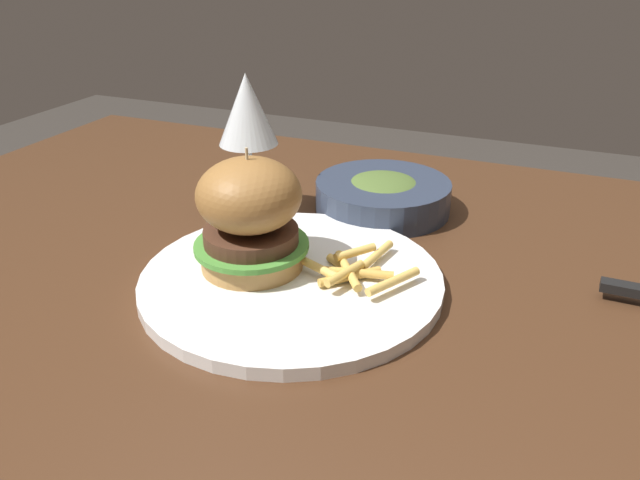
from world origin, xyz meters
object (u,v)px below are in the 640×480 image
(burger_sandwich, at_px, (250,215))
(soup_bowl, at_px, (383,194))
(main_plate, at_px, (292,280))
(wine_glass, at_px, (247,113))

(burger_sandwich, height_order, soup_bowl, burger_sandwich)
(main_plate, relative_size, wine_glass, 1.73)
(main_plate, height_order, burger_sandwich, burger_sandwich)
(wine_glass, xyz_separation_m, soup_bowl, (0.16, 0.07, -0.11))
(burger_sandwich, distance_m, wine_glass, 0.19)
(main_plate, xyz_separation_m, wine_glass, (-0.13, 0.16, 0.13))
(burger_sandwich, bearing_deg, main_plate, -0.64)
(wine_glass, bearing_deg, soup_bowl, 23.24)
(main_plate, bearing_deg, soup_bowl, 82.88)
(wine_glass, bearing_deg, main_plate, -50.17)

